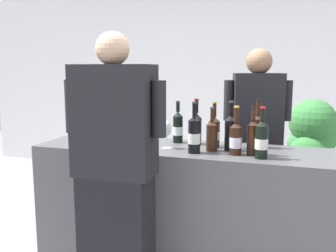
{
  "coord_description": "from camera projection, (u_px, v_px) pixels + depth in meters",
  "views": [
    {
      "loc": [
        0.69,
        -2.48,
        1.51
      ],
      "look_at": [
        -0.12,
        0.0,
        1.1
      ],
      "focal_mm": 39.28,
      "sensor_mm": 36.0,
      "label": 1
    }
  ],
  "objects": [
    {
      "name": "wall_back",
      "position": [
        236.0,
        77.0,
        5.0
      ],
      "size": [
        8.0,
        0.1,
        2.8
      ],
      "primitive_type": "cube",
      "color": "white",
      "rests_on": "ground_plane"
    },
    {
      "name": "wine_bottle_10",
      "position": [
        214.0,
        132.0,
        2.62
      ],
      "size": [
        0.08,
        0.08,
        0.33
      ],
      "color": "black",
      "rests_on": "counter"
    },
    {
      "name": "wine_bottle_9",
      "position": [
        178.0,
        127.0,
        2.79
      ],
      "size": [
        0.08,
        0.08,
        0.32
      ],
      "color": "black",
      "rests_on": "counter"
    },
    {
      "name": "person_server",
      "position": [
        256.0,
        151.0,
        3.09
      ],
      "size": [
        0.54,
        0.33,
        1.67
      ],
      "color": "black",
      "rests_on": "ground_plane"
    },
    {
      "name": "wine_bottle_6",
      "position": [
        81.0,
        125.0,
        2.85
      ],
      "size": [
        0.07,
        0.07,
        0.32
      ],
      "color": "black",
      "rests_on": "counter"
    },
    {
      "name": "counter",
      "position": [
        184.0,
        211.0,
        2.7
      ],
      "size": [
        2.15,
        0.6,
        0.95
      ],
      "primitive_type": "cube",
      "color": "#4C4C51",
      "rests_on": "ground_plane"
    },
    {
      "name": "wine_bottle_2",
      "position": [
        262.0,
        139.0,
        2.29
      ],
      "size": [
        0.08,
        0.08,
        0.33
      ],
      "color": "black",
      "rests_on": "counter"
    },
    {
      "name": "potted_shrub",
      "position": [
        309.0,
        147.0,
        3.51
      ],
      "size": [
        0.49,
        0.57,
        1.23
      ],
      "color": "brown",
      "rests_on": "ground_plane"
    },
    {
      "name": "wine_bottle_0",
      "position": [
        253.0,
        137.0,
        2.38
      ],
      "size": [
        0.08,
        0.08,
        0.32
      ],
      "color": "black",
      "rests_on": "counter"
    },
    {
      "name": "person_guest",
      "position": [
        116.0,
        185.0,
        2.15
      ],
      "size": [
        0.62,
        0.25,
        1.71
      ],
      "color": "black",
      "rests_on": "ground_plane"
    },
    {
      "name": "wine_bottle_3",
      "position": [
        236.0,
        138.0,
        2.39
      ],
      "size": [
        0.08,
        0.08,
        0.32
      ],
      "color": "black",
      "rests_on": "counter"
    },
    {
      "name": "wine_bottle_1",
      "position": [
        258.0,
        131.0,
        2.6
      ],
      "size": [
        0.08,
        0.08,
        0.35
      ],
      "color": "black",
      "rests_on": "counter"
    },
    {
      "name": "wine_bottle_8",
      "position": [
        212.0,
        135.0,
        2.5
      ],
      "size": [
        0.08,
        0.08,
        0.3
      ],
      "color": "black",
      "rests_on": "counter"
    },
    {
      "name": "wine_bottle_4",
      "position": [
        196.0,
        127.0,
        2.72
      ],
      "size": [
        0.08,
        0.08,
        0.34
      ],
      "color": "black",
      "rests_on": "counter"
    },
    {
      "name": "wine_bottle_7",
      "position": [
        231.0,
        131.0,
        2.52
      ],
      "size": [
        0.08,
        0.08,
        0.34
      ],
      "color": "black",
      "rests_on": "counter"
    },
    {
      "name": "wine_glass",
      "position": [
        167.0,
        130.0,
        2.58
      ],
      "size": [
        0.07,
        0.07,
        0.2
      ],
      "color": "silver",
      "rests_on": "counter"
    },
    {
      "name": "ice_bucket",
      "position": [
        117.0,
        127.0,
        2.77
      ],
      "size": [
        0.21,
        0.21,
        0.24
      ],
      "color": "silver",
      "rests_on": "counter"
    },
    {
      "name": "wine_bottle_5",
      "position": [
        194.0,
        134.0,
        2.44
      ],
      "size": [
        0.08,
        0.08,
        0.34
      ],
      "color": "black",
      "rests_on": "counter"
    }
  ]
}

